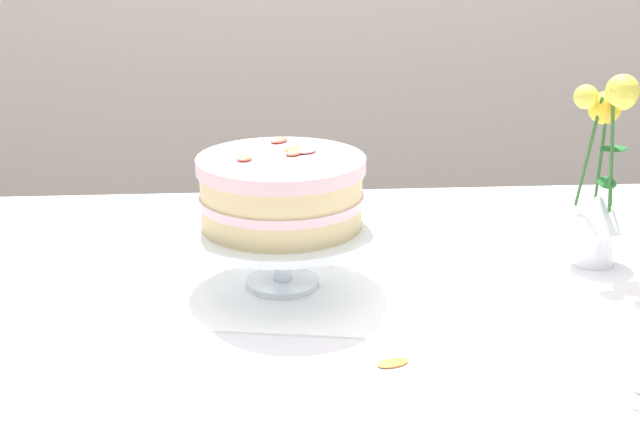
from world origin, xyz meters
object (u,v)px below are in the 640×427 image
at_px(dining_table, 346,353).
at_px(flower_vase, 601,184).
at_px(layer_cake, 281,191).
at_px(cake_stand, 282,236).

relative_size(dining_table, flower_vase, 4.50).
bearing_deg(dining_table, layer_cake, 155.86).
bearing_deg(flower_vase, layer_cake, -172.90).
distance_m(dining_table, flower_vase, 0.48).
height_order(layer_cake, flower_vase, flower_vase).
bearing_deg(flower_vase, dining_table, -165.71).
bearing_deg(dining_table, cake_stand, 155.92).
relative_size(cake_stand, layer_cake, 1.18).
bearing_deg(cake_stand, flower_vase, 7.11).
height_order(dining_table, layer_cake, layer_cake).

